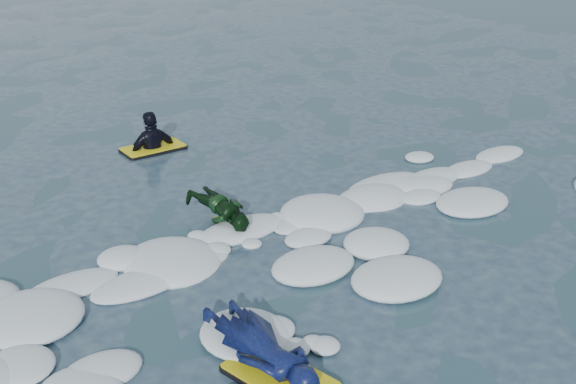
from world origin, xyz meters
The scene contains 5 objects.
ground centered at (0.00, 0.00, 0.00)m, with size 120.00×120.00×0.00m, color #1C3544.
foam_band centered at (0.00, 1.03, 0.00)m, with size 12.00×3.10×0.30m, color silver, non-canonical shape.
prone_woman_unit centered at (-0.97, -0.76, 0.21)m, with size 0.76×1.60×0.40m.
prone_child_unit centered at (0.34, 1.98, 0.22)m, with size 0.68×1.19×0.43m.
waiting_rider_unit centered at (0.92, 5.07, -0.08)m, with size 1.04×0.59×1.53m.
Camera 1 is at (-4.12, -5.24, 4.21)m, focal length 45.00 mm.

